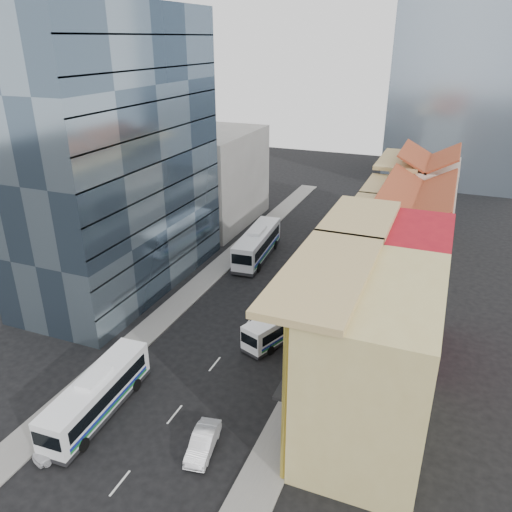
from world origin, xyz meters
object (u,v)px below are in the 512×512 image
at_px(bus_left_far, 257,244).
at_px(sedan_left, 59,446).
at_px(office_tower, 113,156).
at_px(bus_left_near, 97,394).
at_px(sedan_right, 203,442).
at_px(shophouse_tan, 373,362).
at_px(bus_right, 284,322).

bearing_deg(bus_left_far, sedan_left, -94.90).
height_order(office_tower, bus_left_near, office_tower).
bearing_deg(sedan_right, bus_left_far, 95.41).
relative_size(shophouse_tan, bus_left_far, 1.11).
xyz_separation_m(shophouse_tan, sedan_left, (-19.50, -10.35, -5.39)).
height_order(shophouse_tan, bus_right, shophouse_tan).
height_order(bus_left_near, bus_right, bus_left_near).
height_order(office_tower, sedan_right, office_tower).
relative_size(shophouse_tan, sedan_left, 3.88).
relative_size(bus_left_near, sedan_left, 3.08).
bearing_deg(office_tower, shophouse_tan, -24.30).
xyz_separation_m(bus_right, sedan_right, (-0.46, -16.00, -0.84)).
bearing_deg(bus_right, shophouse_tan, -23.21).
bearing_deg(office_tower, sedan_left, -64.72).
xyz_separation_m(office_tower, sedan_right, (20.75, -20.42, -14.28)).
distance_m(bus_left_near, sedan_right, 9.33).
bearing_deg(bus_right, sedan_right, -70.46).
bearing_deg(sedan_right, sedan_left, -166.86).
bearing_deg(office_tower, sedan_right, -44.54).
xyz_separation_m(bus_left_far, sedan_right, (8.93, -32.62, -1.31)).
xyz_separation_m(shophouse_tan, bus_right, (-9.78, 9.58, -4.44)).
relative_size(shophouse_tan, bus_left_near, 1.26).
distance_m(bus_left_far, sedan_right, 33.85).
xyz_separation_m(bus_left_near, bus_left_far, (0.32, 32.18, 0.24)).
bearing_deg(shophouse_tan, office_tower, 155.70).
distance_m(bus_left_near, bus_left_far, 32.18).
distance_m(office_tower, bus_left_far, 21.38).
bearing_deg(bus_left_far, office_tower, -138.50).
height_order(bus_left_near, bus_left_far, bus_left_far).
bearing_deg(sedan_left, bus_left_far, 111.69).
distance_m(shophouse_tan, sedan_left, 22.73).
xyz_separation_m(shophouse_tan, sedan_right, (-10.25, -6.42, -5.28)).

